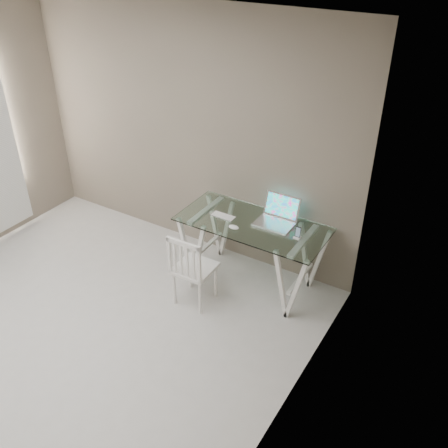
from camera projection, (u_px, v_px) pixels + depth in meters
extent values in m
plane|color=#B6B3AF|center=(50.00, 356.00, 4.45)|extent=(4.50, 4.50, 0.00)
cube|color=#716659|center=(188.00, 133.00, 5.37)|extent=(4.00, 0.02, 2.70)
cube|color=#716659|center=(251.00, 326.00, 2.85)|extent=(0.02, 4.50, 2.70)
cube|color=silver|center=(253.00, 224.00, 4.95)|extent=(1.50, 0.70, 0.01)
cube|color=white|center=(207.00, 240.00, 5.39)|extent=(0.24, 0.62, 0.72)
cube|color=white|center=(301.00, 272.00, 4.90)|extent=(0.24, 0.62, 0.72)
cube|color=white|center=(195.00, 268.00, 4.90)|extent=(0.38, 0.38, 0.04)
cylinder|color=white|center=(174.00, 288.00, 4.96)|extent=(0.03, 0.03, 0.38)
cylinder|color=white|center=(200.00, 298.00, 4.83)|extent=(0.03, 0.03, 0.38)
cylinder|color=white|center=(191.00, 272.00, 5.18)|extent=(0.03, 0.03, 0.38)
cylinder|color=white|center=(216.00, 281.00, 5.05)|extent=(0.03, 0.03, 0.38)
cube|color=white|center=(184.00, 260.00, 4.66)|extent=(0.37, 0.04, 0.42)
cube|color=silver|center=(274.00, 224.00, 4.92)|extent=(0.37, 0.26, 0.02)
cube|color=#19D899|center=(282.00, 206.00, 4.97)|extent=(0.37, 0.09, 0.24)
cube|color=silver|center=(223.00, 216.00, 5.06)|extent=(0.26, 0.11, 0.01)
ellipsoid|color=white|center=(234.00, 227.00, 4.85)|extent=(0.11, 0.07, 0.04)
cube|color=white|center=(297.00, 238.00, 4.71)|extent=(0.06, 0.06, 0.01)
cube|color=black|center=(298.00, 232.00, 4.69)|extent=(0.05, 0.03, 0.10)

